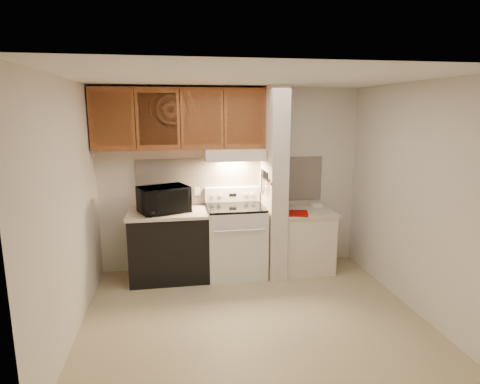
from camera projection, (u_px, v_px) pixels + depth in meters
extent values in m
plane|color=tan|center=(252.00, 315.00, 4.37)|extent=(3.60, 3.60, 0.00)
plane|color=white|center=(254.00, 78.00, 3.86)|extent=(3.60, 3.60, 0.00)
cube|color=beige|center=(232.00, 179.00, 5.56)|extent=(3.60, 2.50, 0.02)
cube|color=beige|center=(68.00, 211.00, 3.82)|extent=(0.02, 3.00, 2.50)
cube|color=beige|center=(413.00, 198.00, 4.41)|extent=(0.02, 3.00, 2.50)
cube|color=silver|center=(232.00, 181.00, 5.56)|extent=(2.60, 0.02, 0.63)
cube|color=silver|center=(236.00, 241.00, 5.39)|extent=(0.76, 0.65, 0.92)
cube|color=black|center=(240.00, 246.00, 5.08)|extent=(0.50, 0.01, 0.30)
cylinder|color=silver|center=(240.00, 231.00, 5.00)|extent=(0.65, 0.02, 0.02)
cube|color=black|center=(236.00, 207.00, 5.30)|extent=(0.74, 0.64, 0.03)
cube|color=silver|center=(232.00, 194.00, 5.55)|extent=(0.76, 0.08, 0.20)
cube|color=black|center=(233.00, 195.00, 5.51)|extent=(0.10, 0.01, 0.04)
cylinder|color=silver|center=(213.00, 196.00, 5.46)|extent=(0.05, 0.02, 0.05)
cylinder|color=silver|center=(220.00, 195.00, 5.47)|extent=(0.05, 0.02, 0.05)
cylinder|color=silver|center=(246.00, 194.00, 5.53)|extent=(0.05, 0.02, 0.05)
cylinder|color=silver|center=(253.00, 194.00, 5.55)|extent=(0.05, 0.02, 0.05)
cube|color=black|center=(169.00, 247.00, 5.26)|extent=(1.00, 0.63, 0.87)
cube|color=beige|center=(168.00, 213.00, 5.17)|extent=(1.04, 0.67, 0.04)
cube|color=black|center=(185.00, 212.00, 5.14)|extent=(0.20, 0.07, 0.01)
cylinder|color=#2E645D|center=(172.00, 205.00, 5.29)|extent=(0.11, 0.11, 0.10)
cube|color=beige|center=(197.00, 191.00, 5.49)|extent=(0.08, 0.01, 0.12)
imported|color=black|center=(164.00, 199.00, 5.11)|extent=(0.71, 0.60, 0.33)
cube|color=beige|center=(274.00, 183.00, 5.31)|extent=(0.22, 0.70, 2.50)
cube|color=brown|center=(265.00, 179.00, 5.28)|extent=(0.01, 0.70, 0.04)
cube|color=black|center=(265.00, 178.00, 5.23)|extent=(0.02, 0.42, 0.04)
cube|color=silver|center=(267.00, 188.00, 5.10)|extent=(0.01, 0.03, 0.16)
cylinder|color=black|center=(268.00, 177.00, 5.06)|extent=(0.02, 0.02, 0.10)
cube|color=silver|center=(266.00, 188.00, 5.17)|extent=(0.01, 0.04, 0.18)
cylinder|color=black|center=(266.00, 175.00, 5.14)|extent=(0.02, 0.02, 0.10)
cube|color=silver|center=(264.00, 187.00, 5.26)|extent=(0.01, 0.04, 0.20)
cylinder|color=black|center=(264.00, 174.00, 5.22)|extent=(0.02, 0.02, 0.10)
cube|color=silver|center=(263.00, 185.00, 5.34)|extent=(0.01, 0.04, 0.16)
cylinder|color=black|center=(263.00, 174.00, 5.28)|extent=(0.02, 0.02, 0.10)
cube|color=silver|center=(262.00, 185.00, 5.39)|extent=(0.01, 0.04, 0.18)
cylinder|color=black|center=(262.00, 173.00, 5.38)|extent=(0.02, 0.02, 0.10)
cube|color=gray|center=(261.00, 183.00, 5.46)|extent=(0.03, 0.10, 0.25)
cube|color=beige|center=(305.00, 242.00, 5.55)|extent=(0.70, 0.60, 0.81)
cube|color=beige|center=(306.00, 212.00, 5.47)|extent=(0.74, 0.64, 0.04)
cube|color=#A30802|center=(299.00, 213.00, 5.29)|extent=(0.33, 0.39, 0.01)
cube|color=white|center=(317.00, 205.00, 5.67)|extent=(0.15, 0.10, 0.04)
cube|color=beige|center=(234.00, 154.00, 5.28)|extent=(0.78, 0.44, 0.15)
cube|color=beige|center=(236.00, 159.00, 5.08)|extent=(0.78, 0.04, 0.06)
cube|color=brown|center=(180.00, 119.00, 5.12)|extent=(2.18, 0.33, 0.77)
cube|color=brown|center=(112.00, 119.00, 4.83)|extent=(0.46, 0.01, 0.63)
cube|color=black|center=(135.00, 119.00, 4.87)|extent=(0.01, 0.01, 0.73)
cube|color=brown|center=(158.00, 119.00, 4.92)|extent=(0.46, 0.01, 0.63)
cube|color=black|center=(180.00, 119.00, 4.96)|extent=(0.01, 0.01, 0.73)
cube|color=brown|center=(202.00, 119.00, 5.00)|extent=(0.46, 0.01, 0.63)
cube|color=black|center=(224.00, 119.00, 5.05)|extent=(0.01, 0.01, 0.73)
cube|color=brown|center=(245.00, 119.00, 5.09)|extent=(0.46, 0.01, 0.63)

